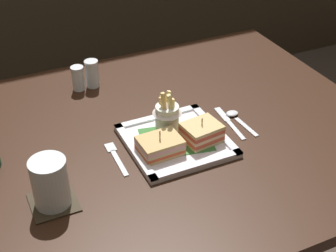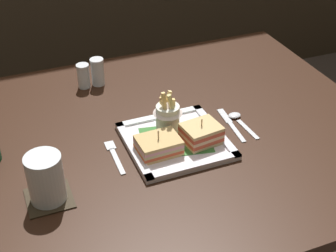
{
  "view_description": "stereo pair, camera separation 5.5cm",
  "coord_description": "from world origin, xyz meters",
  "px_view_note": "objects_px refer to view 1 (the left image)",
  "views": [
    {
      "loc": [
        -0.42,
        -0.96,
        1.48
      ],
      "look_at": [
        0.01,
        -0.03,
        0.77
      ],
      "focal_mm": 52.58,
      "sensor_mm": 36.0,
      "label": 1
    },
    {
      "loc": [
        -0.37,
        -0.98,
        1.48
      ],
      "look_at": [
        0.01,
        -0.03,
        0.77
      ],
      "focal_mm": 52.58,
      "sensor_mm": 36.0,
      "label": 2
    }
  ],
  "objects_px": {
    "water_glass": "(51,185)",
    "pepper_shaker": "(92,75)",
    "fries_cup": "(167,113)",
    "square_plate": "(176,141)",
    "spoon": "(236,117)",
    "fork": "(116,156)",
    "dining_table": "(161,163)",
    "sandwich_half_right": "(202,133)",
    "knife": "(228,122)",
    "sandwich_half_left": "(160,146)",
    "salt_shaker": "(78,80)"
  },
  "relations": [
    {
      "from": "square_plate",
      "to": "spoon",
      "type": "height_order",
      "value": "square_plate"
    },
    {
      "from": "dining_table",
      "to": "pepper_shaker",
      "type": "bearing_deg",
      "value": 104.24
    },
    {
      "from": "fries_cup",
      "to": "spoon",
      "type": "height_order",
      "value": "fries_cup"
    },
    {
      "from": "dining_table",
      "to": "sandwich_half_right",
      "type": "xyz_separation_m",
      "value": [
        0.08,
        -0.08,
        0.13
      ]
    },
    {
      "from": "fries_cup",
      "to": "fork",
      "type": "bearing_deg",
      "value": -164.69
    },
    {
      "from": "knife",
      "to": "spoon",
      "type": "distance_m",
      "value": 0.03
    },
    {
      "from": "sandwich_half_right",
      "to": "fries_cup",
      "type": "bearing_deg",
      "value": 125.17
    },
    {
      "from": "square_plate",
      "to": "fries_cup",
      "type": "relative_size",
      "value": 2.08
    },
    {
      "from": "dining_table",
      "to": "sandwich_half_left",
      "type": "distance_m",
      "value": 0.15
    },
    {
      "from": "square_plate",
      "to": "spoon",
      "type": "xyz_separation_m",
      "value": [
        0.2,
        0.03,
        -0.0
      ]
    },
    {
      "from": "square_plate",
      "to": "fork",
      "type": "bearing_deg",
      "value": 176.04
    },
    {
      "from": "fries_cup",
      "to": "sandwich_half_right",
      "type": "bearing_deg",
      "value": -54.83
    },
    {
      "from": "water_glass",
      "to": "knife",
      "type": "bearing_deg",
      "value": 12.48
    },
    {
      "from": "fries_cup",
      "to": "water_glass",
      "type": "height_order",
      "value": "fries_cup"
    },
    {
      "from": "dining_table",
      "to": "water_glass",
      "type": "bearing_deg",
      "value": -156.58
    },
    {
      "from": "sandwich_half_left",
      "to": "sandwich_half_right",
      "type": "height_order",
      "value": "sandwich_half_right"
    },
    {
      "from": "dining_table",
      "to": "salt_shaker",
      "type": "relative_size",
      "value": 15.97
    },
    {
      "from": "square_plate",
      "to": "fork",
      "type": "relative_size",
      "value": 1.75
    },
    {
      "from": "sandwich_half_right",
      "to": "knife",
      "type": "distance_m",
      "value": 0.13
    },
    {
      "from": "pepper_shaker",
      "to": "spoon",
      "type": "bearing_deg",
      "value": -48.34
    },
    {
      "from": "dining_table",
      "to": "square_plate",
      "type": "height_order",
      "value": "square_plate"
    },
    {
      "from": "salt_shaker",
      "to": "water_glass",
      "type": "bearing_deg",
      "value": -112.93
    },
    {
      "from": "sandwich_half_left",
      "to": "spoon",
      "type": "xyz_separation_m",
      "value": [
        0.26,
        0.06,
        -0.02
      ]
    },
    {
      "from": "pepper_shaker",
      "to": "fork",
      "type": "bearing_deg",
      "value": -99.21
    },
    {
      "from": "sandwich_half_right",
      "to": "pepper_shaker",
      "type": "xyz_separation_m",
      "value": [
        -0.16,
        0.4,
        0.0
      ]
    },
    {
      "from": "water_glass",
      "to": "spoon",
      "type": "distance_m",
      "value": 0.55
    },
    {
      "from": "dining_table",
      "to": "square_plate",
      "type": "xyz_separation_m",
      "value": [
        0.02,
        -0.05,
        0.1
      ]
    },
    {
      "from": "sandwich_half_right",
      "to": "fork",
      "type": "distance_m",
      "value": 0.22
    },
    {
      "from": "square_plate",
      "to": "fries_cup",
      "type": "distance_m",
      "value": 0.08
    },
    {
      "from": "dining_table",
      "to": "knife",
      "type": "distance_m",
      "value": 0.22
    },
    {
      "from": "water_glass",
      "to": "pepper_shaker",
      "type": "bearing_deg",
      "value": 62.54
    },
    {
      "from": "spoon",
      "to": "pepper_shaker",
      "type": "relative_size",
      "value": 1.5
    },
    {
      "from": "square_plate",
      "to": "knife",
      "type": "bearing_deg",
      "value": 8.69
    },
    {
      "from": "spoon",
      "to": "pepper_shaker",
      "type": "distance_m",
      "value": 0.45
    },
    {
      "from": "dining_table",
      "to": "sandwich_half_right",
      "type": "bearing_deg",
      "value": -45.47
    },
    {
      "from": "square_plate",
      "to": "knife",
      "type": "relative_size",
      "value": 1.51
    },
    {
      "from": "sandwich_half_left",
      "to": "sandwich_half_right",
      "type": "distance_m",
      "value": 0.12
    },
    {
      "from": "dining_table",
      "to": "pepper_shaker",
      "type": "xyz_separation_m",
      "value": [
        -0.08,
        0.32,
        0.13
      ]
    },
    {
      "from": "knife",
      "to": "salt_shaker",
      "type": "distance_m",
      "value": 0.47
    },
    {
      "from": "sandwich_half_right",
      "to": "pepper_shaker",
      "type": "distance_m",
      "value": 0.43
    },
    {
      "from": "sandwich_half_right",
      "to": "water_glass",
      "type": "height_order",
      "value": "water_glass"
    },
    {
      "from": "sandwich_half_right",
      "to": "fork",
      "type": "height_order",
      "value": "sandwich_half_right"
    },
    {
      "from": "sandwich_half_left",
      "to": "pepper_shaker",
      "type": "relative_size",
      "value": 1.24
    },
    {
      "from": "fork",
      "to": "water_glass",
      "type": "bearing_deg",
      "value": -151.35
    },
    {
      "from": "water_glass",
      "to": "knife",
      "type": "xyz_separation_m",
      "value": [
        0.51,
        0.11,
        -0.05
      ]
    },
    {
      "from": "sandwich_half_left",
      "to": "fork",
      "type": "relative_size",
      "value": 0.75
    },
    {
      "from": "salt_shaker",
      "to": "sandwich_half_left",
      "type": "bearing_deg",
      "value": -77.48
    },
    {
      "from": "fries_cup",
      "to": "knife",
      "type": "distance_m",
      "value": 0.18
    },
    {
      "from": "sandwich_half_right",
      "to": "knife",
      "type": "xyz_separation_m",
      "value": [
        0.11,
        0.06,
        -0.03
      ]
    },
    {
      "from": "sandwich_half_right",
      "to": "water_glass",
      "type": "bearing_deg",
      "value": -171.73
    }
  ]
}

